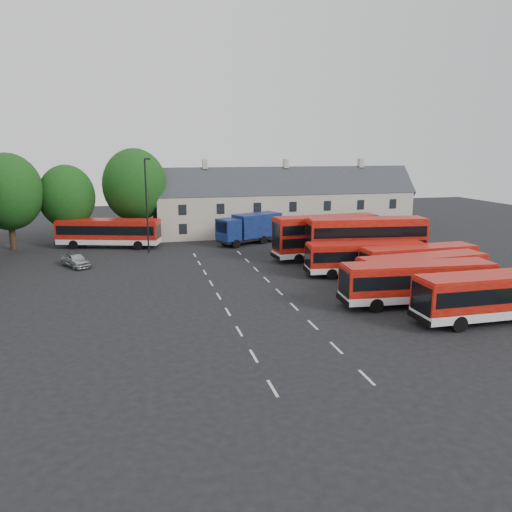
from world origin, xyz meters
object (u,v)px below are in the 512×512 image
at_px(box_truck, 250,227).
at_px(silver_car, 75,260).
at_px(bus_row_a, 499,293).
at_px(bus_dd_south, 366,239).
at_px(lamppost, 147,203).

height_order(box_truck, silver_car, box_truck).
bearing_deg(silver_car, box_truck, -7.38).
xyz_separation_m(bus_row_a, bus_dd_south, (-1.41, 17.16, 0.74)).
relative_size(bus_dd_south, box_truck, 1.39).
bearing_deg(lamppost, bus_dd_south, -28.89).
height_order(bus_row_a, silver_car, bus_row_a).
xyz_separation_m(bus_row_a, lamppost, (-22.20, 28.64, 3.58)).
distance_m(bus_dd_south, box_truck, 16.52).
height_order(bus_row_a, bus_dd_south, bus_dd_south).
relative_size(bus_row_a, box_truck, 1.36).
height_order(bus_dd_south, box_truck, bus_dd_south).
bearing_deg(box_truck, silver_car, 177.02).
bearing_deg(bus_dd_south, silver_car, 173.78).
relative_size(bus_dd_south, silver_car, 2.89).
bearing_deg(bus_row_a, box_truck, 107.49).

